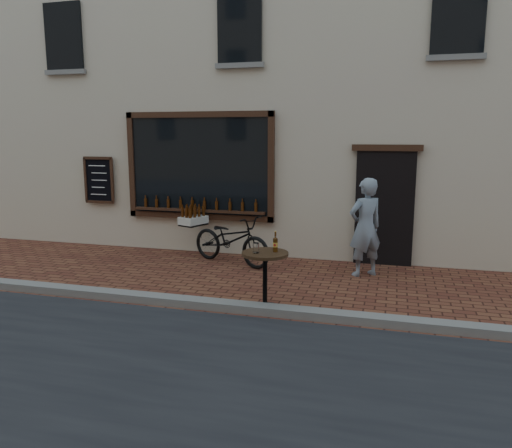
# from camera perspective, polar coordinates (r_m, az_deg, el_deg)

# --- Properties ---
(ground) EXTENTS (90.00, 90.00, 0.00)m
(ground) POSITION_cam_1_polar(r_m,az_deg,el_deg) (7.13, -2.38, -10.43)
(ground) COLOR #53261B
(ground) RESTS_ON ground
(kerb) EXTENTS (90.00, 0.25, 0.12)m
(kerb) POSITION_cam_1_polar(r_m,az_deg,el_deg) (7.29, -1.90, -9.45)
(kerb) COLOR slate
(kerb) RESTS_ON ground
(shop_building) EXTENTS (28.00, 6.20, 10.00)m
(shop_building) POSITION_cam_1_polar(r_m,az_deg,el_deg) (13.24, 6.78, 21.01)
(shop_building) COLOR #C1AE98
(shop_building) RESTS_ON ground
(cargo_bicycle) EXTENTS (2.21, 1.35, 1.04)m
(cargo_bicycle) POSITION_cam_1_polar(r_m,az_deg,el_deg) (9.77, -3.01, -1.68)
(cargo_bicycle) COLOR black
(cargo_bicycle) RESTS_ON ground
(bistro_table) EXTENTS (0.67, 0.67, 1.15)m
(bistro_table) POSITION_cam_1_polar(r_m,az_deg,el_deg) (7.17, 1.07, -5.15)
(bistro_table) COLOR black
(bistro_table) RESTS_ON ground
(pedestrian) EXTENTS (0.77, 0.72, 1.76)m
(pedestrian) POSITION_cam_1_polar(r_m,az_deg,el_deg) (9.07, 12.38, -0.37)
(pedestrian) COLOR gray
(pedestrian) RESTS_ON ground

